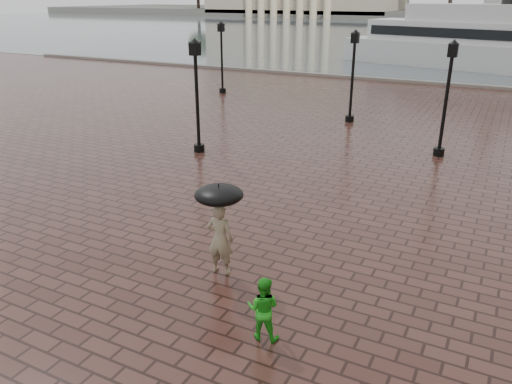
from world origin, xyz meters
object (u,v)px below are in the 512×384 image
street_lamps (358,77)px  adult_pedestrian (220,239)px  ferry_near (470,42)px  child_pedestrian (263,308)px

street_lamps → adult_pedestrian: size_ratio=12.29×
adult_pedestrian → ferry_near: (1.30, 40.66, 1.33)m
street_lamps → ferry_near: ferry_near is taller
street_lamps → adult_pedestrian: (1.45, -15.59, -1.45)m
adult_pedestrian → ferry_near: size_ratio=0.08×
child_pedestrian → ferry_near: size_ratio=0.06×
child_pedestrian → ferry_near: ferry_near is taller
street_lamps → ferry_near: 25.22m
child_pedestrian → street_lamps: bearing=-90.3°
street_lamps → adult_pedestrian: 15.73m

